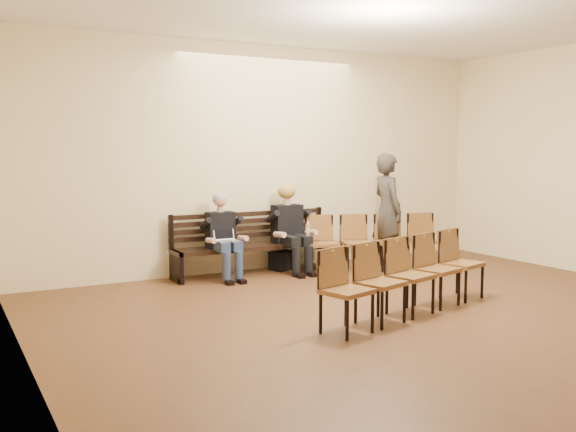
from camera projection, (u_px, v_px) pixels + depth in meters
name	position (u px, v px, depth m)	size (l,w,h in m)	color
ground	(517.00, 354.00, 5.95)	(10.00, 10.00, 0.00)	brown
room_walls	(463.00, 84.00, 6.36)	(8.02, 10.01, 3.51)	beige
bench	(255.00, 259.00, 9.76)	(2.60, 0.90, 0.45)	black
seated_man	(223.00, 238.00, 9.34)	(0.50, 0.69, 1.20)	black
seated_woman	(290.00, 231.00, 9.88)	(0.55, 0.77, 1.29)	black
laptop	(227.00, 242.00, 9.21)	(0.31, 0.25, 0.23)	silver
water_bottle	(308.00, 238.00, 9.69)	(0.07, 0.07, 0.22)	silver
bag	(283.00, 260.00, 10.12)	(0.40, 0.27, 0.29)	black
passerby	(388.00, 202.00, 10.25)	(0.77, 0.50, 2.10)	#332F2A
chair_row_front	(374.00, 242.00, 10.02)	(2.15, 0.48, 0.88)	brown
chair_row_back	(410.00, 276.00, 7.36)	(2.70, 0.48, 0.88)	brown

